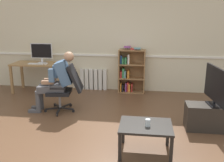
{
  "coord_description": "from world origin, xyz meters",
  "views": [
    {
      "loc": [
        0.76,
        -3.7,
        1.92
      ],
      "look_at": [
        0.15,
        0.85,
        0.7
      ],
      "focal_mm": 39.63,
      "sensor_mm": 36.0,
      "label": 1
    }
  ],
  "objects": [
    {
      "name": "imac_monitor",
      "position": [
        -1.83,
        2.23,
        1.04
      ],
      "size": [
        0.56,
        0.14,
        0.49
      ],
      "color": "silver",
      "rests_on": "computer_desk"
    },
    {
      "name": "computer_mouse",
      "position": [
        -1.66,
        2.03,
        0.77
      ],
      "size": [
        0.06,
        0.1,
        0.03
      ],
      "primitive_type": "cube",
      "color": "white",
      "rests_on": "computer_desk"
    },
    {
      "name": "office_chair",
      "position": [
        -0.8,
        0.95,
        0.52
      ],
      "size": [
        0.8,
        0.63,
        0.97
      ],
      "rotation": [
        0.0,
        0.0,
        -1.45
      ],
      "color": "black",
      "rests_on": "ground_plane"
    },
    {
      "name": "computer_desk",
      "position": [
        -1.91,
        2.15,
        0.65
      ],
      "size": [
        1.31,
        0.63,
        0.76
      ],
      "color": "#9E7547",
      "rests_on": "ground_plane"
    },
    {
      "name": "bookshelf",
      "position": [
        0.4,
        2.44,
        0.55
      ],
      "size": [
        0.67,
        0.29,
        1.18
      ],
      "color": "olive",
      "rests_on": "ground_plane"
    },
    {
      "name": "coffee_table",
      "position": [
        0.81,
        -0.48,
        0.38
      ],
      "size": [
        0.74,
        0.57,
        0.44
      ],
      "color": "black",
      "rests_on": "ground_plane"
    },
    {
      "name": "tv_screen",
      "position": [
        1.96,
        0.44,
        0.79
      ],
      "size": [
        0.24,
        0.93,
        0.65
      ],
      "rotation": [
        0.0,
        0.0,
        1.69
      ],
      "color": "black",
      "rests_on": "tv_stand"
    },
    {
      "name": "drinking_glass",
      "position": [
        0.83,
        -0.52,
        0.49
      ],
      "size": [
        0.07,
        0.07,
        0.1
      ],
      "primitive_type": "cylinder",
      "color": "silver",
      "rests_on": "coffee_table"
    },
    {
      "name": "person_seated",
      "position": [
        -0.99,
        0.93,
        0.66
      ],
      "size": [
        0.97,
        0.43,
        1.24
      ],
      "rotation": [
        0.0,
        0.0,
        -1.45
      ],
      "color": "#4C4C51",
      "rests_on": "ground_plane"
    },
    {
      "name": "tv_stand",
      "position": [
        1.96,
        0.44,
        0.22
      ],
      "size": [
        0.92,
        0.37,
        0.45
      ],
      "color": "#2D2823",
      "rests_on": "ground_plane"
    },
    {
      "name": "back_wall",
      "position": [
        0.0,
        2.65,
        1.35
      ],
      "size": [
        12.0,
        0.13,
        2.7
      ],
      "color": "beige",
      "rests_on": "ground_plane"
    },
    {
      "name": "ground_plane",
      "position": [
        0.0,
        0.0,
        0.0
      ],
      "size": [
        18.0,
        18.0,
        0.0
      ],
      "primitive_type": "plane",
      "color": "brown"
    },
    {
      "name": "radiator",
      "position": [
        -0.57,
        2.54,
        0.28
      ],
      "size": [
        0.71,
        0.08,
        0.55
      ],
      "color": "white",
      "rests_on": "ground_plane"
    },
    {
      "name": "keyboard",
      "position": [
        -1.91,
        2.01,
        0.77
      ],
      "size": [
        0.38,
        0.12,
        0.02
      ],
      "primitive_type": "cube",
      "color": "white",
      "rests_on": "computer_desk"
    }
  ]
}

